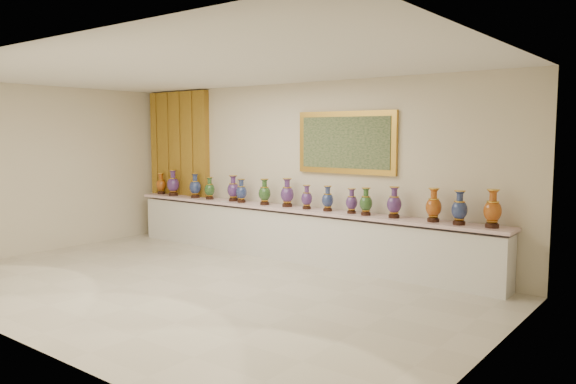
# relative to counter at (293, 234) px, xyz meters

# --- Properties ---
(ground) EXTENTS (8.00, 8.00, 0.00)m
(ground) POSITION_rel_counter_xyz_m (0.00, -2.27, -0.44)
(ground) COLOR beige
(ground) RESTS_ON ground
(room) EXTENTS (8.00, 8.00, 8.00)m
(room) POSITION_rel_counter_xyz_m (-2.40, 0.17, 1.14)
(room) COLOR beige
(room) RESTS_ON ground
(counter) EXTENTS (7.28, 0.48, 0.90)m
(counter) POSITION_rel_counter_xyz_m (0.00, 0.00, 0.00)
(counter) COLOR white
(counter) RESTS_ON ground
(vase_0) EXTENTS (0.26, 0.26, 0.43)m
(vase_0) POSITION_rel_counter_xyz_m (-3.43, 0.01, 0.66)
(vase_0) COLOR black
(vase_0) RESTS_ON counter
(vase_1) EXTENTS (0.28, 0.28, 0.52)m
(vase_1) POSITION_rel_counter_xyz_m (-2.98, -0.05, 0.70)
(vase_1) COLOR black
(vase_1) RESTS_ON counter
(vase_2) EXTENTS (0.26, 0.26, 0.48)m
(vase_2) POSITION_rel_counter_xyz_m (-2.35, -0.05, 0.68)
(vase_2) COLOR black
(vase_2) RESTS_ON counter
(vase_3) EXTENTS (0.23, 0.23, 0.42)m
(vase_3) POSITION_rel_counter_xyz_m (-1.96, -0.04, 0.65)
(vase_3) COLOR black
(vase_3) RESTS_ON counter
(vase_4) EXTENTS (0.27, 0.27, 0.48)m
(vase_4) POSITION_rel_counter_xyz_m (-1.40, 0.02, 0.68)
(vase_4) COLOR black
(vase_4) RESTS_ON counter
(vase_5) EXTENTS (0.23, 0.23, 0.43)m
(vase_5) POSITION_rel_counter_xyz_m (-1.14, -0.05, 0.66)
(vase_5) COLOR black
(vase_5) RESTS_ON counter
(vase_6) EXTENTS (0.26, 0.26, 0.46)m
(vase_6) POSITION_rel_counter_xyz_m (-0.59, -0.05, 0.67)
(vase_6) COLOR black
(vase_6) RESTS_ON counter
(vase_7) EXTENTS (0.29, 0.29, 0.49)m
(vase_7) POSITION_rel_counter_xyz_m (-0.13, -0.00, 0.68)
(vase_7) COLOR black
(vase_7) RESTS_ON counter
(vase_8) EXTENTS (0.22, 0.22, 0.40)m
(vase_8) POSITION_rel_counter_xyz_m (0.30, -0.03, 0.64)
(vase_8) COLOR black
(vase_8) RESTS_ON counter
(vase_9) EXTENTS (0.25, 0.25, 0.41)m
(vase_9) POSITION_rel_counter_xyz_m (0.72, -0.03, 0.65)
(vase_9) COLOR black
(vase_9) RESTS_ON counter
(vase_10) EXTENTS (0.23, 0.23, 0.39)m
(vase_10) POSITION_rel_counter_xyz_m (1.16, -0.02, 0.64)
(vase_10) COLOR black
(vase_10) RESTS_ON counter
(vase_11) EXTENTS (0.25, 0.25, 0.43)m
(vase_11) POSITION_rel_counter_xyz_m (1.44, -0.06, 0.65)
(vase_11) COLOR black
(vase_11) RESTS_ON counter
(vase_12) EXTENTS (0.27, 0.27, 0.47)m
(vase_12) POSITION_rel_counter_xyz_m (1.90, -0.03, 0.67)
(vase_12) COLOR black
(vase_12) RESTS_ON counter
(vase_13) EXTENTS (0.28, 0.28, 0.48)m
(vase_13) POSITION_rel_counter_xyz_m (2.51, -0.02, 0.68)
(vase_13) COLOR black
(vase_13) RESTS_ON counter
(vase_14) EXTENTS (0.28, 0.28, 0.47)m
(vase_14) POSITION_rel_counter_xyz_m (2.89, -0.05, 0.68)
(vase_14) COLOR black
(vase_14) RESTS_ON counter
(vase_15) EXTENTS (0.31, 0.31, 0.51)m
(vase_15) POSITION_rel_counter_xyz_m (3.33, -0.02, 0.69)
(vase_15) COLOR black
(vase_15) RESTS_ON counter
(label_card) EXTENTS (0.10, 0.06, 0.00)m
(label_card) POSITION_rel_counter_xyz_m (-1.49, -0.14, 0.47)
(label_card) COLOR white
(label_card) RESTS_ON counter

